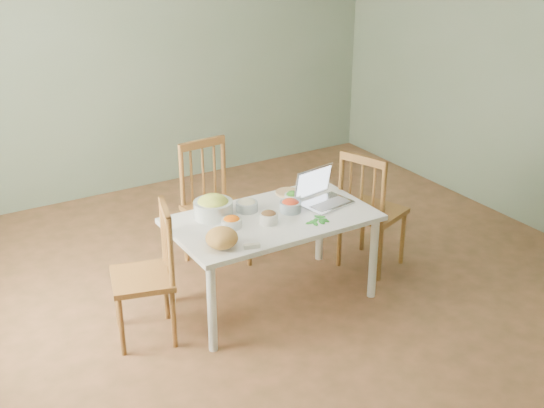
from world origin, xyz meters
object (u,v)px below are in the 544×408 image
dining_table (272,259)px  chair_right (373,209)px  chair_far (216,207)px  chair_left (142,275)px  laptop (327,189)px  bowl_squash (213,206)px  bread_boule (222,238)px

dining_table → chair_right: size_ratio=1.45×
chair_far → chair_left: bearing=-146.8°
dining_table → laptop: size_ratio=4.06×
bowl_squash → laptop: (0.81, -0.23, 0.04)m
chair_far → bread_boule: (-0.43, -0.95, 0.24)m
chair_far → chair_right: 1.24m
chair_left → laptop: bearing=103.1°
chair_right → laptop: 0.60m
dining_table → bowl_squash: (-0.35, 0.22, 0.42)m
chair_left → laptop: size_ratio=2.66×
dining_table → laptop: bearing=-2.2°
chair_far → laptop: (0.54, -0.73, 0.30)m
bread_boule → laptop: (0.98, 0.22, 0.06)m
chair_left → chair_far: bearing=142.5°
chair_left → bread_boule: chair_left is taller
dining_table → chair_right: (0.96, 0.06, 0.16)m
chair_left → laptop: chair_left is taller
chair_right → bowl_squash: size_ratio=3.56×
bowl_squash → laptop: bearing=-16.0°
chair_far → bowl_squash: chair_far is taller
chair_far → bread_boule: size_ratio=4.75×
bowl_squash → laptop: size_ratio=0.78×
chair_right → chair_left: bearing=70.3°
chair_far → chair_right: size_ratio=1.02×
chair_far → chair_left: chair_far is taller
dining_table → bowl_squash: bearing=148.7°
bread_boule → chair_far: bearing=65.5°
chair_far → laptop: size_ratio=2.83×
chair_far → dining_table: bearing=-87.0°
dining_table → laptop: 0.65m
chair_far → chair_right: (1.05, -0.66, -0.01)m
chair_left → chair_right: (1.94, 0.02, 0.02)m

